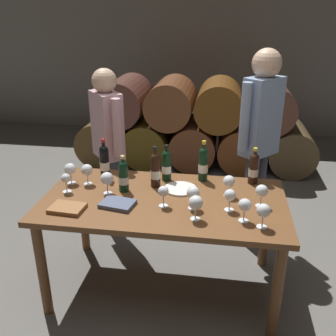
{
  "coord_description": "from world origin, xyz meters",
  "views": [
    {
      "loc": [
        0.38,
        -2.32,
        1.99
      ],
      "look_at": [
        0.0,
        0.2,
        0.91
      ],
      "focal_mm": 40.47,
      "sensor_mm": 36.0,
      "label": 1
    }
  ],
  "objects_px": {
    "wine_glass_3": "(245,206)",
    "wine_glass_9": "(262,191)",
    "wine_glass_7": "(263,211)",
    "wine_glass_11": "(70,169)",
    "dining_table": "(164,210)",
    "tasting_notebook": "(67,208)",
    "wine_bottle_0": "(155,170)",
    "wine_bottle_5": "(123,176)",
    "taster_seated_left": "(108,140)",
    "wine_glass_2": "(230,196)",
    "wine_glass_6": "(196,203)",
    "wine_glass_10": "(66,179)",
    "wine_bottle_3": "(104,161)",
    "wine_bottle_2": "(254,168)",
    "wine_bottle_1": "(203,164)",
    "wine_glass_4": "(193,193)",
    "wine_glass_0": "(107,179)",
    "wine_glass_1": "(229,182)",
    "sommelier_presenting": "(260,132)",
    "wine_glass_5": "(87,170)",
    "serving_plate": "(180,189)",
    "wine_bottle_4": "(167,165)",
    "wine_glass_8": "(163,192)",
    "leather_ledger": "(118,204)"
  },
  "relations": [
    {
      "from": "wine_bottle_2",
      "to": "wine_glass_1",
      "type": "distance_m",
      "value": 0.31
    },
    {
      "from": "wine_bottle_5",
      "to": "wine_glass_11",
      "type": "distance_m",
      "value": 0.44
    },
    {
      "from": "wine_glass_1",
      "to": "wine_glass_10",
      "type": "relative_size",
      "value": 1.11
    },
    {
      "from": "dining_table",
      "to": "taster_seated_left",
      "type": "distance_m",
      "value": 0.98
    },
    {
      "from": "taster_seated_left",
      "to": "wine_glass_6",
      "type": "bearing_deg",
      "value": -48.55
    },
    {
      "from": "wine_glass_4",
      "to": "sommelier_presenting",
      "type": "distance_m",
      "value": 1.0
    },
    {
      "from": "wine_glass_3",
      "to": "serving_plate",
      "type": "distance_m",
      "value": 0.6
    },
    {
      "from": "wine_glass_5",
      "to": "sommelier_presenting",
      "type": "bearing_deg",
      "value": 24.86
    },
    {
      "from": "dining_table",
      "to": "wine_glass_11",
      "type": "distance_m",
      "value": 0.78
    },
    {
      "from": "wine_glass_1",
      "to": "sommelier_presenting",
      "type": "distance_m",
      "value": 0.71
    },
    {
      "from": "dining_table",
      "to": "wine_glass_6",
      "type": "height_order",
      "value": "wine_glass_6"
    },
    {
      "from": "wine_bottle_2",
      "to": "wine_glass_8",
      "type": "height_order",
      "value": "wine_bottle_2"
    },
    {
      "from": "tasting_notebook",
      "to": "serving_plate",
      "type": "height_order",
      "value": "tasting_notebook"
    },
    {
      "from": "wine_glass_6",
      "to": "wine_glass_11",
      "type": "height_order",
      "value": "wine_glass_6"
    },
    {
      "from": "wine_bottle_4",
      "to": "wine_glass_5",
      "type": "xyz_separation_m",
      "value": [
        -0.58,
        -0.17,
        -0.01
      ]
    },
    {
      "from": "wine_bottle_4",
      "to": "wine_glass_9",
      "type": "distance_m",
      "value": 0.76
    },
    {
      "from": "dining_table",
      "to": "wine_glass_2",
      "type": "bearing_deg",
      "value": -12.18
    },
    {
      "from": "wine_glass_9",
      "to": "wine_glass_11",
      "type": "xyz_separation_m",
      "value": [
        -1.4,
        0.16,
        0.0
      ]
    },
    {
      "from": "wine_bottle_1",
      "to": "wine_glass_8",
      "type": "xyz_separation_m",
      "value": [
        -0.23,
        -0.47,
        -0.03
      ]
    },
    {
      "from": "wine_glass_0",
      "to": "wine_glass_5",
      "type": "relative_size",
      "value": 1.03
    },
    {
      "from": "wine_bottle_0",
      "to": "wine_bottle_5",
      "type": "height_order",
      "value": "wine_bottle_0"
    },
    {
      "from": "taster_seated_left",
      "to": "wine_glass_11",
      "type": "bearing_deg",
      "value": -102.18
    },
    {
      "from": "wine_glass_1",
      "to": "wine_glass_6",
      "type": "xyz_separation_m",
      "value": [
        -0.2,
        -0.35,
        0.0
      ]
    },
    {
      "from": "sommelier_presenting",
      "to": "wine_glass_1",
      "type": "bearing_deg",
      "value": -110.68
    },
    {
      "from": "wine_glass_2",
      "to": "serving_plate",
      "type": "relative_size",
      "value": 0.63
    },
    {
      "from": "wine_bottle_0",
      "to": "wine_glass_7",
      "type": "bearing_deg",
      "value": -32.47
    },
    {
      "from": "wine_bottle_2",
      "to": "wine_glass_2",
      "type": "height_order",
      "value": "wine_bottle_2"
    },
    {
      "from": "dining_table",
      "to": "tasting_notebook",
      "type": "distance_m",
      "value": 0.66
    },
    {
      "from": "wine_bottle_3",
      "to": "wine_glass_3",
      "type": "relative_size",
      "value": 2.06
    },
    {
      "from": "serving_plate",
      "to": "taster_seated_left",
      "type": "relative_size",
      "value": 0.16
    },
    {
      "from": "wine_glass_3",
      "to": "leather_ledger",
      "type": "height_order",
      "value": "wine_glass_3"
    },
    {
      "from": "wine_glass_5",
      "to": "wine_glass_10",
      "type": "distance_m",
      "value": 0.18
    },
    {
      "from": "wine_glass_3",
      "to": "wine_glass_2",
      "type": "bearing_deg",
      "value": 125.49
    },
    {
      "from": "wine_bottle_1",
      "to": "wine_glass_10",
      "type": "xyz_separation_m",
      "value": [
        -0.96,
        -0.35,
        -0.04
      ]
    },
    {
      "from": "wine_glass_7",
      "to": "wine_glass_11",
      "type": "distance_m",
      "value": 1.45
    },
    {
      "from": "wine_glass_3",
      "to": "wine_glass_9",
      "type": "height_order",
      "value": "wine_glass_9"
    },
    {
      "from": "wine_bottle_4",
      "to": "tasting_notebook",
      "type": "height_order",
      "value": "wine_bottle_4"
    },
    {
      "from": "wine_bottle_5",
      "to": "taster_seated_left",
      "type": "distance_m",
      "value": 0.71
    },
    {
      "from": "tasting_notebook",
      "to": "taster_seated_left",
      "type": "relative_size",
      "value": 0.14
    },
    {
      "from": "wine_glass_7",
      "to": "wine_glass_11",
      "type": "bearing_deg",
      "value": 162.86
    },
    {
      "from": "wine_glass_6",
      "to": "wine_glass_10",
      "type": "xyz_separation_m",
      "value": [
        -0.95,
        0.25,
        -0.01
      ]
    },
    {
      "from": "dining_table",
      "to": "wine_glass_11",
      "type": "relative_size",
      "value": 10.49
    },
    {
      "from": "wine_glass_0",
      "to": "wine_glass_1",
      "type": "bearing_deg",
      "value": 5.84
    },
    {
      "from": "wine_glass_1",
      "to": "wine_glass_9",
      "type": "bearing_deg",
      "value": -28.6
    },
    {
      "from": "wine_glass_7",
      "to": "taster_seated_left",
      "type": "distance_m",
      "value": 1.61
    },
    {
      "from": "wine_bottle_2",
      "to": "wine_glass_8",
      "type": "xyz_separation_m",
      "value": [
        -0.61,
        -0.47,
        -0.02
      ]
    },
    {
      "from": "wine_bottle_1",
      "to": "wine_glass_11",
      "type": "xyz_separation_m",
      "value": [
        -0.98,
        -0.21,
        -0.02
      ]
    },
    {
      "from": "wine_bottle_1",
      "to": "wine_glass_4",
      "type": "height_order",
      "value": "wine_bottle_1"
    },
    {
      "from": "wine_bottle_1",
      "to": "wine_glass_7",
      "type": "bearing_deg",
      "value": -57.79
    },
    {
      "from": "wine_bottle_2",
      "to": "wine_glass_8",
      "type": "distance_m",
      "value": 0.77
    }
  ]
}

